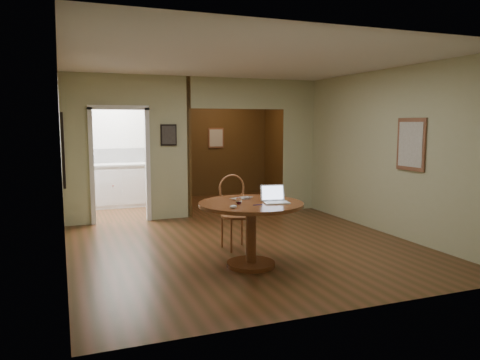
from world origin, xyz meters
name	(u,v)px	position (x,y,z in m)	size (l,w,h in m)	color
floor	(248,248)	(0.00, 0.00, 0.00)	(5.00, 5.00, 0.00)	#3F2A12
room_shell	(169,150)	(-0.47, 3.10, 1.29)	(5.20, 7.50, 5.00)	silver
dining_table	(251,219)	(-0.29, -0.83, 0.61)	(1.33, 1.33, 0.83)	brown
chair	(235,208)	(-0.17, 0.08, 0.60)	(0.49, 0.49, 1.08)	brown
open_laptop	(275,198)	(-0.02, -0.94, 0.89)	(0.34, 0.32, 0.22)	white
closed_laptop	(244,199)	(-0.30, -0.61, 0.84)	(0.31, 0.20, 0.02)	silver
mouse	(233,207)	(-0.64, -1.14, 0.85)	(0.10, 0.05, 0.04)	white
wine_glass	(239,201)	(-0.48, -0.90, 0.87)	(0.08, 0.08, 0.09)	white
pen	(258,205)	(-0.29, -1.04, 0.83)	(0.01, 0.01, 0.13)	#0C0C55
kitchen_cabinet	(119,185)	(-1.35, 4.20, 0.47)	(2.06, 0.60, 0.94)	white
grocery_bag	(155,156)	(-0.55, 4.20, 1.09)	(0.31, 0.26, 0.31)	beige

